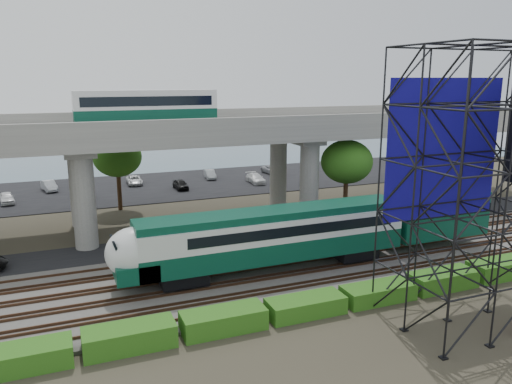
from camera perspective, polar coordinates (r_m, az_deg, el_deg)
name	(u,v)px	position (r m, az deg, el deg)	size (l,w,h in m)	color
ground	(261,289)	(33.11, 0.61, -10.98)	(140.00, 140.00, 0.00)	#474233
ballast_bed	(250,276)	(34.78, -0.66, -9.59)	(90.00, 12.00, 0.20)	slate
service_road	(214,241)	(42.34, -4.85, -5.55)	(90.00, 5.00, 0.08)	black
parking_lot	(159,186)	(64.44, -11.02, 0.69)	(90.00, 18.00, 0.08)	black
harbor_water	(133,160)	(85.82, -13.85, 3.54)	(140.00, 40.00, 0.03)	#425F6D
rail_tracks	(250,274)	(34.71, -0.66, -9.31)	(90.00, 9.52, 0.16)	#472D1E
commuter_train	(302,231)	(35.35, 5.28, -4.47)	(29.30, 3.06, 4.30)	black
overpass	(191,137)	(45.69, -7.45, 6.27)	(80.00, 12.00, 12.40)	#9E9B93
scaffold_tower	(481,190)	(29.74, 24.30, 0.25)	(9.36, 6.36, 15.00)	black
hedge_strip	(306,305)	(29.73, 5.71, -12.76)	(34.60, 1.80, 1.20)	#2E6216
trees	(143,169)	(45.36, -12.75, 2.64)	(40.94, 16.94, 7.69)	#382314
parked_cars	(167,181)	(64.06, -10.15, 1.22)	(36.07, 9.35, 1.22)	silver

